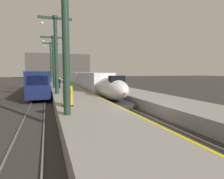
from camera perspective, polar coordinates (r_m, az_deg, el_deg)
name	(u,v)px	position (r m, az deg, el deg)	size (l,w,h in m)	color
ground_plane	(144,120)	(15.18, 9.62, -9.09)	(260.00, 260.00, 0.00)	#33302D
platform_left	(64,88)	(37.89, -14.31, 0.32)	(4.80, 110.00, 1.05)	gray
platform_right	(104,87)	(39.38, -2.48, 0.67)	(4.80, 110.00, 1.05)	gray
platform_left_safety_stripe	(75,85)	(38.10, -10.91, 1.22)	(0.20, 107.80, 0.01)	yellow
rail_main_left	(78,89)	(41.04, -10.02, 0.13)	(0.08, 110.00, 0.12)	slate
rail_main_right	(85,89)	(41.30, -7.96, 0.20)	(0.08, 110.00, 0.12)	slate
rail_secondary_left	(38,90)	(40.59, -21.38, -0.21)	(0.08, 110.00, 0.12)	slate
rail_secondary_right	(46,90)	(40.56, -19.26, -0.15)	(0.08, 110.00, 0.12)	slate
highspeed_train_main	(86,81)	(36.63, -7.80, 2.45)	(2.92, 39.21, 3.60)	silver
regional_train_adjacent	(41,80)	(41.48, -20.38, 2.80)	(2.85, 36.60, 3.80)	#141E4C
station_column_near	(65,17)	(12.62, -13.84, 20.27)	(4.00, 0.68, 10.08)	#1E3828
station_column_mid	(56,48)	(24.71, -16.47, 11.93)	(4.00, 0.68, 9.38)	#1E3828
station_column_far	(53,57)	(33.33, -17.12, 9.40)	(4.00, 0.68, 8.54)	#1E3828
station_column_distant	(51,59)	(52.28, -17.85, 8.80)	(4.00, 0.68, 10.17)	#1E3828
passenger_near_edge	(60,82)	(32.54, -15.43, 2.16)	(0.38, 0.51, 1.69)	#23232D
rolling_suitcase	(68,86)	(32.16, -12.94, 0.95)	(0.40, 0.22, 0.98)	brown
ticket_machine_yellow	(68,97)	(15.36, -13.11, -2.18)	(0.76, 0.62, 1.60)	yellow
terminus_back_wall	(59,66)	(115.15, -15.54, 6.83)	(36.00, 2.00, 14.00)	#4C4742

